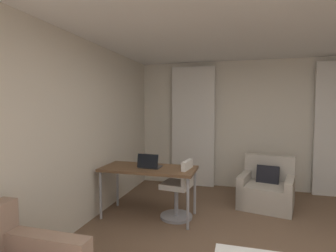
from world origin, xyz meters
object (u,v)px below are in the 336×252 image
at_px(armchair, 267,190).
at_px(desk, 149,171).
at_px(desk_chair, 179,192).
at_px(laptop, 149,165).

distance_m(armchair, desk, 2.04).
bearing_deg(desk_chair, laptop, -170.55).
bearing_deg(desk_chair, desk, -173.19).
distance_m(armchair, laptop, 2.06).
bearing_deg(laptop, desk, 137.02).
height_order(armchair, laptop, laptop).
relative_size(armchair, desk, 0.69).
relative_size(armchair, laptop, 3.00).
relative_size(desk, laptop, 4.33).
xyz_separation_m(desk, laptop, (0.02, -0.02, 0.11)).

